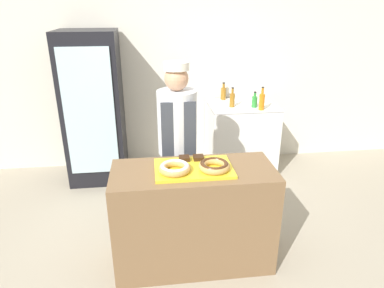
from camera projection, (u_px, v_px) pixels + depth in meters
ground_plane at (193, 259)px, 3.04m from camera, size 14.00×14.00×0.00m
wall_back at (173, 66)px, 4.48m from camera, size 8.00×0.06×2.70m
display_counter at (193, 217)px, 2.87m from camera, size 1.31×0.56×0.88m
serving_tray at (194, 168)px, 2.70m from camera, size 0.61×0.40×0.02m
donut_light_glaze at (175, 168)px, 2.61m from camera, size 0.24×0.24×0.06m
donut_chocolate_glaze at (214, 165)px, 2.64m from camera, size 0.24×0.24×0.06m
brownie_back_left at (184, 158)px, 2.81m from camera, size 0.08×0.08×0.03m
brownie_back_right at (198, 158)px, 2.82m from camera, size 0.08×0.08×0.03m
baker_person at (178, 145)px, 3.22m from camera, size 0.36×0.36×1.63m
beverage_fridge at (94, 109)px, 4.16m from camera, size 0.68×0.66×1.83m
chest_freezer at (241, 137)px, 4.55m from camera, size 0.86×0.68×0.91m
bottle_amber at (223, 93)px, 4.58m from camera, size 0.07×0.07×0.23m
bottle_orange at (262, 101)px, 4.12m from camera, size 0.07×0.07×0.28m
bottle_green at (255, 101)px, 4.24m from camera, size 0.07×0.07×0.20m
bottle_amber_b at (232, 99)px, 4.25m from camera, size 0.06×0.06×0.25m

